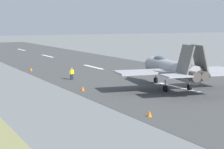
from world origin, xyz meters
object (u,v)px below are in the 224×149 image
fighter_jet (171,68)px  marker_cone_far (31,69)px  marker_cone_mid (83,89)px  marker_cone_near (149,114)px  crew_person (72,74)px

fighter_jet → marker_cone_far: bearing=22.3°
fighter_jet → marker_cone_mid: (3.62, 10.29, -2.23)m
marker_cone_near → marker_cone_far: size_ratio=1.00×
marker_cone_near → marker_cone_far: same height
marker_cone_near → marker_cone_far: 35.70m
fighter_jet → marker_cone_near: size_ratio=30.21×
marker_cone_near → fighter_jet: bearing=-44.2°
marker_cone_near → marker_cone_mid: 14.19m
marker_cone_mid → marker_cone_far: same height
fighter_jet → crew_person: (12.45, 8.05, -1.65)m
crew_person → fighter_jet: bearing=-147.1°
crew_person → marker_cone_mid: 9.13m
marker_cone_mid → marker_cone_far: size_ratio=1.00×
crew_person → marker_cone_mid: bearing=165.8°
marker_cone_far → fighter_jet: bearing=-157.7°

